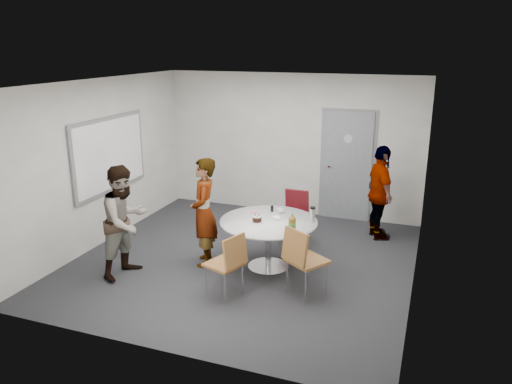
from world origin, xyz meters
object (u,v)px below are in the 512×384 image
at_px(door, 347,166).
at_px(whiteboard, 110,154).
at_px(person_left, 125,221).
at_px(person_right, 380,193).
at_px(chair_near_left, 229,260).
at_px(chair_near_right, 302,256).
at_px(person_main, 204,212).
at_px(table, 270,228).
at_px(chair_far, 295,211).

bearing_deg(door, whiteboard, -147.34).
relative_size(person_left, person_right, 1.01).
bearing_deg(chair_near_left, person_left, 104.20).
relative_size(chair_near_left, chair_near_right, 0.92).
relative_size(whiteboard, person_right, 1.18).
bearing_deg(person_main, table, 77.50).
relative_size(chair_near_right, chair_far, 1.08).
distance_m(table, person_main, 1.01).
height_order(chair_near_right, person_right, person_right).
bearing_deg(person_main, chair_near_right, 49.95).
bearing_deg(chair_near_right, chair_near_left, -124.39).
distance_m(whiteboard, chair_near_right, 3.82).
bearing_deg(chair_near_left, chair_far, 12.27).
height_order(table, person_right, person_right).
bearing_deg(whiteboard, door, 32.66).
xyz_separation_m(chair_near_right, person_left, (-2.54, -0.20, 0.22)).
relative_size(table, person_main, 0.87).
bearing_deg(chair_near_left, person_right, -9.75).
bearing_deg(whiteboard, person_right, 19.09).
xyz_separation_m(table, chair_near_right, (0.67, -0.69, -0.05)).
xyz_separation_m(door, person_main, (-1.63, -2.75, -0.21)).
height_order(door, person_main, door).
relative_size(door, chair_near_left, 2.40).
xyz_separation_m(table, person_main, (-0.98, -0.18, 0.18)).
relative_size(chair_near_right, person_main, 0.58).
relative_size(door, whiteboard, 1.12).
bearing_deg(chair_near_left, person_main, 61.01).
bearing_deg(person_left, chair_near_left, -83.75).
relative_size(chair_near_left, person_right, 0.55).
relative_size(chair_near_right, person_right, 0.59).
bearing_deg(chair_near_left, whiteboard, 83.02).
bearing_deg(person_right, person_main, 104.25).
height_order(chair_near_left, person_left, person_left).
distance_m(chair_near_right, person_main, 1.74).
xyz_separation_m(door, chair_far, (-0.59, -1.45, -0.49)).
xyz_separation_m(door, chair_near_right, (0.02, -3.27, -0.44)).
relative_size(door, person_main, 1.29).
relative_size(table, person_right, 0.88).
height_order(chair_near_left, person_right, person_right).
bearing_deg(person_right, door, 15.91).
bearing_deg(door, chair_far, -112.01).
distance_m(whiteboard, chair_far, 3.22).
bearing_deg(chair_far, person_left, 47.39).
distance_m(table, chair_near_right, 0.96).
bearing_deg(table, door, 75.98).
height_order(chair_near_left, chair_near_right, chair_near_right).
relative_size(table, chair_near_right, 1.49).
bearing_deg(chair_near_right, table, 167.82).
xyz_separation_m(table, person_right, (1.36, 1.78, 0.17)).
xyz_separation_m(table, chair_near_left, (-0.21, -1.04, -0.10)).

